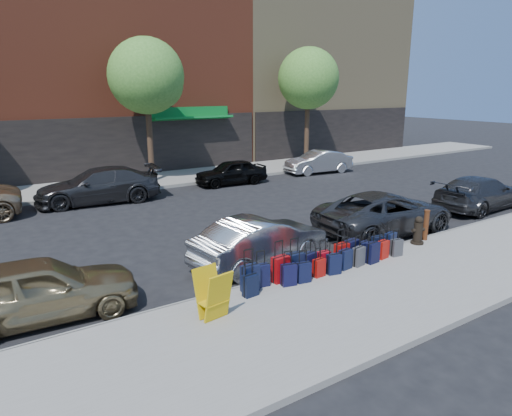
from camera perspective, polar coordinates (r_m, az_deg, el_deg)
ground at (r=16.37m, az=-2.62°, el=-2.77°), size 120.00×120.00×0.00m
sidewalk_near at (r=11.60m, az=14.24°, el=-10.45°), size 60.00×4.00×0.15m
sidewalk_far at (r=25.24m, az=-14.28°, el=3.21°), size 60.00×4.00×0.15m
curb_near at (r=12.91m, az=7.63°, el=-7.44°), size 60.00×0.08×0.15m
curb_far at (r=23.37m, az=-12.64°, el=2.41°), size 60.00×0.08×0.15m
building_center at (r=32.83m, az=-20.45°, el=22.76°), size 17.00×12.85×20.00m
building_right at (r=39.71m, az=4.35°, el=20.58°), size 15.00×12.12×18.00m
tree_center at (r=24.51m, az=-13.22°, el=15.52°), size 3.80×3.80×7.27m
tree_right at (r=29.84m, az=6.77°, el=15.59°), size 3.80×3.80×7.27m
suitcase_front_0 at (r=11.14m, az=-0.74°, el=-8.75°), size 0.44×0.24×1.06m
suitcase_front_1 at (r=11.41m, az=0.70°, el=-8.40°), size 0.41×0.26×0.91m
suitcase_front_2 at (r=11.67m, az=3.07°, el=-7.62°), size 0.46×0.28×1.08m
suitcase_front_3 at (r=11.98m, az=4.95°, el=-7.09°), size 0.43×0.24×1.04m
suitcase_front_4 at (r=12.24m, az=6.66°, el=-6.84°), size 0.41×0.27×0.93m
suitcase_front_5 at (r=12.51m, az=8.45°, el=-6.54°), size 0.36×0.20×0.85m
suitcase_front_6 at (r=12.89m, az=10.69°, el=-5.71°), size 0.44×0.25×1.03m
suitcase_front_7 at (r=13.16m, az=11.85°, el=-5.30°), size 0.48×0.31×1.07m
suitcase_front_8 at (r=13.49m, az=13.33°, el=-5.18°), size 0.37×0.22×0.85m
suitcase_front_9 at (r=13.94m, az=15.02°, el=-4.54°), size 0.40×0.24×0.92m
suitcase_front_10 at (r=14.28m, az=16.42°, el=-4.14°), size 0.43×0.29×0.95m
suitcase_back_0 at (r=10.91m, az=-0.71°, el=-9.63°), size 0.38×0.24×0.86m
suitcase_back_2 at (r=11.50m, az=4.11°, el=-8.32°), size 0.41×0.29×0.89m
suitcase_back_3 at (r=11.71m, az=5.97°, el=-7.99°), size 0.39×0.27×0.84m
suitcase_back_4 at (r=12.10m, az=7.87°, el=-7.39°), size 0.34×0.21×0.78m
suitcase_back_5 at (r=12.31m, az=9.69°, el=-6.92°), size 0.40×0.28×0.88m
suitcase_back_6 at (r=12.69m, az=11.11°, el=-6.29°), size 0.40×0.26×0.88m
suitcase_back_7 at (r=12.99m, az=12.71°, el=-5.91°), size 0.39×0.27×0.86m
suitcase_back_8 at (r=13.28m, az=14.35°, el=-5.43°), size 0.42×0.27×0.95m
suitcase_back_9 at (r=13.71m, az=15.56°, el=-5.01°), size 0.38×0.25×0.85m
suitcase_back_10 at (r=14.02m, az=17.16°, el=-4.75°), size 0.36×0.24×0.81m
fire_hydrant at (r=15.27m, az=19.60°, el=-2.73°), size 0.46×0.40×0.90m
bollard at (r=15.70m, az=20.48°, el=-1.95°), size 0.18×0.18×1.00m
display_rack at (r=9.88m, az=-5.39°, el=-10.72°), size 0.70×0.75×1.08m
car_near_0 at (r=11.06m, az=-25.58°, el=-9.16°), size 4.29×1.97×1.42m
car_near_1 at (r=13.05m, az=0.60°, el=-4.16°), size 4.37×2.02×1.39m
car_near_2 at (r=16.54m, az=15.85°, el=-0.54°), size 5.28×2.59×1.44m
car_near_3 at (r=21.21m, az=26.19°, el=1.71°), size 4.87×2.17×1.39m
car_far_1 at (r=21.27m, az=-19.11°, el=2.66°), size 5.50×2.72×1.54m
car_far_2 at (r=24.06m, az=-3.14°, el=4.49°), size 3.91×1.79×1.30m
car_far_3 at (r=27.55m, az=7.81°, el=5.74°), size 4.23×1.89×1.35m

